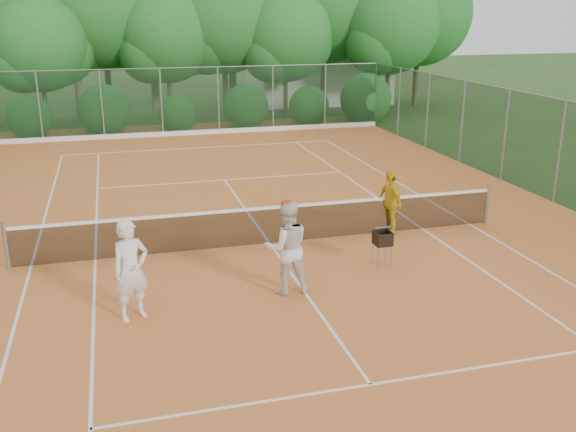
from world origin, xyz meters
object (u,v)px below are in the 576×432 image
Objects in this scene: player_yellow at (390,202)px; player_center_grp at (287,247)px; player_white at (131,270)px; ball_hopper at (383,239)px.

player_center_grp is at bearing -58.84° from player_yellow.
player_center_grp reaches higher than player_white.
player_yellow is at bearing 2.68° from player_white.
player_center_grp is at bearing -165.24° from ball_hopper.
player_yellow is 2.05× the size of ball_hopper.
player_yellow is at bearing 38.56° from player_center_grp.
player_white reaches higher than player_yellow.
player_yellow is at bearing 59.77° from ball_hopper.
player_white is 7.20m from player_yellow.
ball_hopper is (2.39, 0.74, -0.31)m from player_center_grp.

